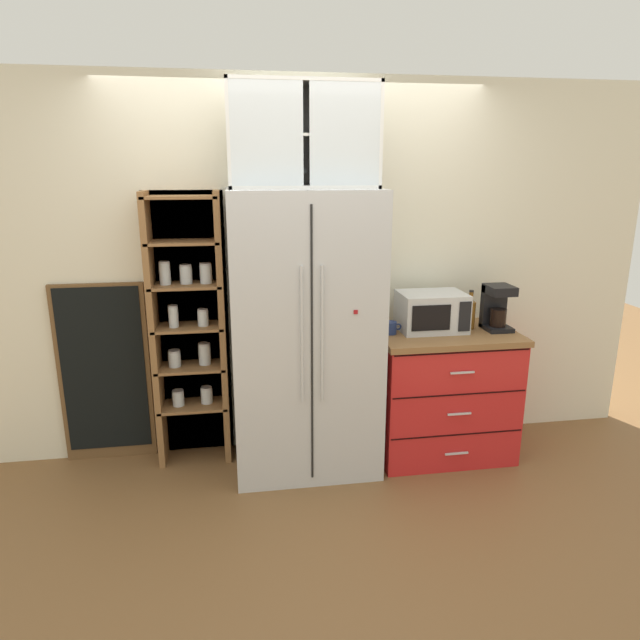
{
  "coord_description": "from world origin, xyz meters",
  "views": [
    {
      "loc": [
        -0.45,
        -3.41,
        1.96
      ],
      "look_at": [
        0.1,
        0.03,
        1.02
      ],
      "focal_mm": 31.34,
      "sensor_mm": 36.0,
      "label": 1
    }
  ],
  "objects_px": {
    "coffee_maker": "(496,307)",
    "mug_navy": "(390,328)",
    "chalkboard_menu": "(105,373)",
    "bottle_amber": "(470,312)",
    "microwave": "(431,312)",
    "refrigerator": "(305,334)"
  },
  "relations": [
    {
      "from": "mug_navy",
      "to": "chalkboard_menu",
      "type": "bearing_deg",
      "value": 171.8
    },
    {
      "from": "coffee_maker",
      "to": "mug_navy",
      "type": "bearing_deg",
      "value": -179.83
    },
    {
      "from": "coffee_maker",
      "to": "bottle_amber",
      "type": "relative_size",
      "value": 1.15
    },
    {
      "from": "refrigerator",
      "to": "microwave",
      "type": "relative_size",
      "value": 4.19
    },
    {
      "from": "coffee_maker",
      "to": "microwave",
      "type": "bearing_deg",
      "value": 174.63
    },
    {
      "from": "refrigerator",
      "to": "coffee_maker",
      "type": "distance_m",
      "value": 1.33
    },
    {
      "from": "mug_navy",
      "to": "refrigerator",
      "type": "bearing_deg",
      "value": -177.84
    },
    {
      "from": "chalkboard_menu",
      "to": "bottle_amber",
      "type": "bearing_deg",
      "value": -5.36
    },
    {
      "from": "refrigerator",
      "to": "coffee_maker",
      "type": "relative_size",
      "value": 5.95
    },
    {
      "from": "bottle_amber",
      "to": "mug_navy",
      "type": "bearing_deg",
      "value": -175.82
    },
    {
      "from": "microwave",
      "to": "chalkboard_menu",
      "type": "relative_size",
      "value": 0.35
    },
    {
      "from": "microwave",
      "to": "coffee_maker",
      "type": "distance_m",
      "value": 0.45
    },
    {
      "from": "mug_navy",
      "to": "chalkboard_menu",
      "type": "height_order",
      "value": "chalkboard_menu"
    },
    {
      "from": "coffee_maker",
      "to": "bottle_amber",
      "type": "height_order",
      "value": "coffee_maker"
    },
    {
      "from": "refrigerator",
      "to": "microwave",
      "type": "bearing_deg",
      "value": 4.3
    },
    {
      "from": "microwave",
      "to": "bottle_amber",
      "type": "xyz_separation_m",
      "value": [
        0.28,
        -0.0,
        -0.01
      ]
    },
    {
      "from": "mug_navy",
      "to": "microwave",
      "type": "bearing_deg",
      "value": 8.4
    },
    {
      "from": "microwave",
      "to": "chalkboard_menu",
      "type": "distance_m",
      "value": 2.26
    },
    {
      "from": "coffee_maker",
      "to": "bottle_amber",
      "type": "distance_m",
      "value": 0.18
    },
    {
      "from": "mug_navy",
      "to": "bottle_amber",
      "type": "distance_m",
      "value": 0.58
    },
    {
      "from": "mug_navy",
      "to": "chalkboard_menu",
      "type": "relative_size",
      "value": 0.1
    },
    {
      "from": "mug_navy",
      "to": "bottle_amber",
      "type": "bearing_deg",
      "value": 4.18
    }
  ]
}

